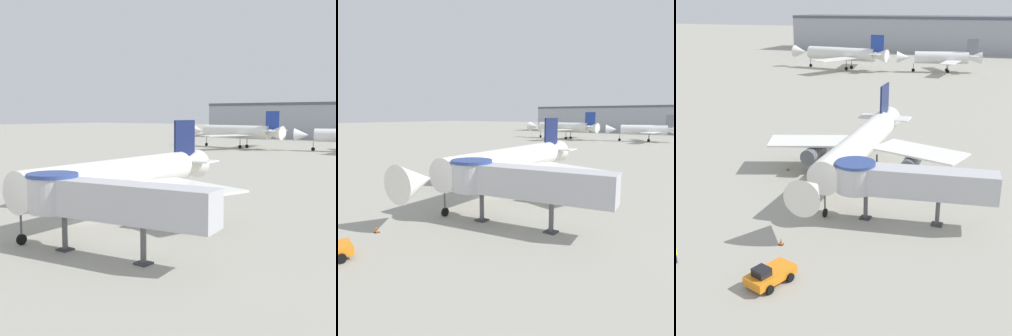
% 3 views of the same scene
% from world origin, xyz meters
% --- Properties ---
extents(ground_plane, '(800.00, 800.00, 0.00)m').
position_xyz_m(ground_plane, '(0.00, 0.00, 0.00)').
color(ground_plane, '#9E9B8E').
extents(main_airplane, '(26.84, 33.63, 10.02)m').
position_xyz_m(main_airplane, '(1.35, 3.44, 4.24)').
color(main_airplane, white).
rests_on(main_airplane, ground_plane).
extents(jet_bridge, '(16.11, 5.28, 6.10)m').
position_xyz_m(jet_bridge, '(9.36, -7.33, 4.42)').
color(jet_bridge, '#B7B7BC').
rests_on(jet_bridge, ground_plane).
extents(traffic_cone_starboard_wing, '(0.43, 0.43, 0.72)m').
position_xyz_m(traffic_cone_starboard_wing, '(11.32, 2.55, 0.34)').
color(traffic_cone_starboard_wing, black).
rests_on(traffic_cone_starboard_wing, ground_plane).
extents(traffic_cone_port_wing, '(0.38, 0.38, 0.64)m').
position_xyz_m(traffic_cone_port_wing, '(-8.55, 2.82, 0.30)').
color(traffic_cone_port_wing, black).
rests_on(traffic_cone_port_wing, ground_plane).
extents(background_jet_blue_tail, '(35.66, 34.67, 11.66)m').
position_xyz_m(background_jet_blue_tail, '(-37.16, 101.49, 5.09)').
color(background_jet_blue_tail, white).
rests_on(background_jet_blue_tail, ground_plane).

